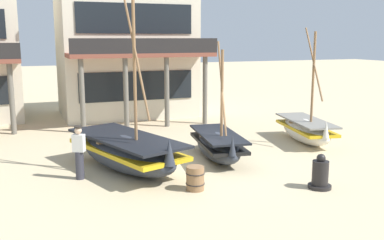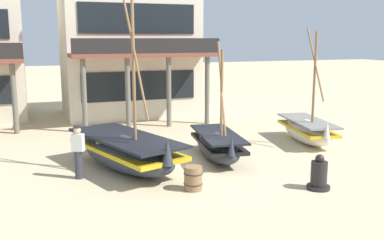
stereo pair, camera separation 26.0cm
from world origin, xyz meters
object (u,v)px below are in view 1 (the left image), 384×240
Objects in this scene: capstan_winch at (320,175)px; wooden_barrel at (195,178)px; fishing_boat_near_left at (218,145)px; fishing_boat_far_right at (306,129)px; fishing_boat_centre_large at (127,151)px; fisherman_by_hull at (79,153)px; harbor_building_main at (125,52)px.

capstan_winch is 3.64m from wooden_barrel.
fishing_boat_near_left is 4.69m from fishing_boat_far_right.
fishing_boat_centre_large is 6.15× the size of capstan_winch.
capstan_winch is (1.46, -3.93, -0.13)m from fishing_boat_near_left.
fishing_boat_near_left is 3.38m from wooden_barrel.
wooden_barrel is (-3.44, 1.19, -0.06)m from capstan_winch.
capstan_winch is at bearing -28.31° from fisherman_by_hull.
fishing_boat_near_left is 4.08× the size of capstan_winch.
fishing_boat_near_left is 0.89× the size of fishing_boat_far_right.
fishing_boat_near_left is 6.02× the size of wooden_barrel.
fishing_boat_centre_large is 11.43m from harbor_building_main.
harbor_building_main is (-2.28, 14.62, 3.16)m from capstan_winch.
harbor_building_main is at bearing 76.76° from fishing_boat_centre_large.
capstan_winch is (4.81, -3.87, -0.22)m from fishing_boat_centre_large.
fisherman_by_hull is 2.41× the size of wooden_barrel.
fishing_boat_centre_large is (-3.35, -0.06, 0.09)m from fishing_boat_near_left.
wooden_barrel is at bearing -126.01° from fishing_boat_near_left.
fishing_boat_centre_large is at bearing 141.17° from capstan_winch.
harbor_building_main is at bearing 69.77° from fisherman_by_hull.
fishing_boat_far_right is at bearing 8.14° from fishing_boat_centre_large.
harbor_building_main reaches higher than capstan_winch.
fishing_boat_centre_large is 7.99m from fishing_boat_far_right.
fishing_boat_near_left is 3.35m from fishing_boat_centre_large.
fishing_boat_far_right reaches higher than capstan_winch.
fisherman_by_hull is at bearing -170.71° from fishing_boat_far_right.
fishing_boat_near_left is 11.15m from harbor_building_main.
fishing_boat_near_left reaches higher than fisherman_by_hull.
fisherman_by_hull reaches higher than wooden_barrel.
harbor_building_main reaches higher than fishing_boat_centre_large.
fishing_boat_far_right reaches higher than wooden_barrel.
harbor_building_main is at bearing 98.85° from capstan_winch.
fishing_boat_far_right is at bearing 9.29° from fisherman_by_hull.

